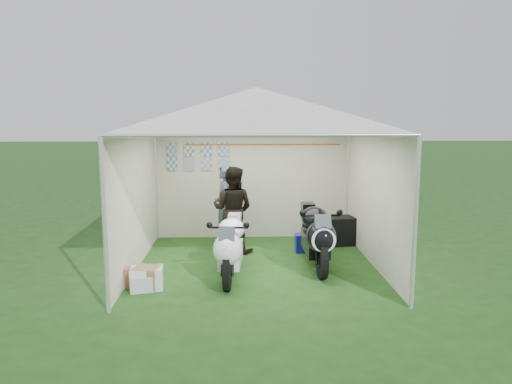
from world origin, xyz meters
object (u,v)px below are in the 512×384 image
canopy_tent (256,113)px  crate_1 (147,278)px  equipment_box (339,231)px  paddock_stand (307,243)px  motorcycle_white (231,245)px  person_dark_jacket (233,209)px  crate_0 (147,278)px  crate_3 (142,278)px  crate_2 (141,283)px  person_blue_jacket (224,205)px  motorcycle_black (316,234)px

canopy_tent → crate_1: bearing=-146.0°
equipment_box → paddock_stand: bearing=-144.0°
motorcycle_white → crate_1: size_ratio=5.39×
crate_1 → person_dark_jacket: bearing=57.3°
crate_0 → crate_3: crate_0 is taller
motorcycle_white → crate_2: bearing=-153.1°
canopy_tent → crate_1: canopy_tent is taller
paddock_stand → person_blue_jacket: size_ratio=0.28×
canopy_tent → crate_2: bearing=-144.4°
canopy_tent → equipment_box: (1.70, 1.30, -2.30)m
person_dark_jacket → crate_1: bearing=75.7°
crate_0 → canopy_tent: bearing=34.2°
crate_0 → crate_3: (-0.08, 0.04, -0.01)m
person_blue_jacket → crate_2: (-1.15, -2.59, -0.68)m
canopy_tent → person_blue_jacket: 2.31m
equipment_box → canopy_tent: bearing=-142.6°
crate_3 → crate_1: bearing=-24.4°
crate_2 → crate_1: bearing=60.7°
paddock_stand → person_dark_jacket: (-1.40, 0.05, 0.64)m
crate_1 → crate_3: 0.09m
person_blue_jacket → crate_1: 2.78m
person_blue_jacket → canopy_tent: bearing=22.0°
paddock_stand → crate_1: paddock_stand is taller
canopy_tent → crate_3: 3.18m
canopy_tent → motorcycle_black: size_ratio=2.70×
canopy_tent → crate_2: (-1.73, -1.24, -2.46)m
equipment_box → crate_1: 4.15m
equipment_box → person_dark_jacket: bearing=-167.6°
person_dark_jacket → crate_0: person_dark_jacket is taller
crate_0 → crate_3: bearing=151.0°
canopy_tent → person_dark_jacket: canopy_tent is taller
person_dark_jacket → crate_1: (-1.26, -1.96, -0.65)m
canopy_tent → person_blue_jacket: bearing=113.0°
motorcycle_white → person_dark_jacket: person_dark_jacket is taller
person_dark_jacket → crate_1: person_dark_jacket is taller
person_dark_jacket → equipment_box: 2.22m
equipment_box → crate_0: equipment_box is taller
canopy_tent → crate_3: size_ratio=12.50×
equipment_box → person_blue_jacket: bearing=178.6°
equipment_box → crate_1: equipment_box is taller
canopy_tent → paddock_stand: (0.99, 0.79, -2.41)m
motorcycle_black → crate_3: 2.93m
person_blue_jacket → motorcycle_white: bearing=3.2°
person_dark_jacket → crate_1: 2.42m
motorcycle_white → crate_3: size_ratio=4.28×
paddock_stand → person_blue_jacket: bearing=160.1°
motorcycle_black → person_dark_jacket: (-1.41, 1.01, 0.23)m
motorcycle_white → person_blue_jacket: size_ratio=1.22×
crate_0 → crate_2: (-0.07, -0.11, -0.04)m
motorcycle_white → motorcycle_black: size_ratio=0.92×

